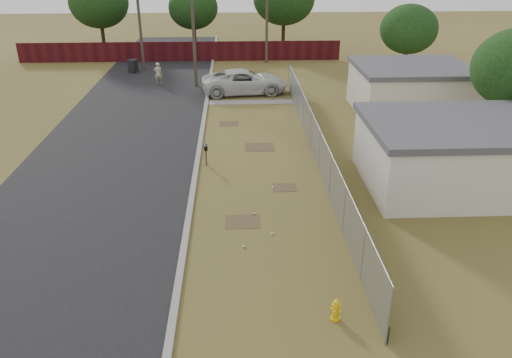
{
  "coord_description": "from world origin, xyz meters",
  "views": [
    {
      "loc": [
        -1.02,
        -22.49,
        10.31
      ],
      "look_at": [
        -0.17,
        -3.31,
        1.1
      ],
      "focal_mm": 35.0,
      "sensor_mm": 36.0,
      "label": 1
    }
  ],
  "objects_px": {
    "pedestrian": "(158,73)",
    "trash_bin": "(133,66)",
    "mailbox": "(206,149)",
    "pickup_truck": "(245,82)",
    "fire_hydrant": "(336,310)"
  },
  "relations": [
    {
      "from": "mailbox",
      "to": "trash_bin",
      "type": "bearing_deg",
      "value": 109.73
    },
    {
      "from": "fire_hydrant",
      "to": "trash_bin",
      "type": "bearing_deg",
      "value": 110.12
    },
    {
      "from": "fire_hydrant",
      "to": "mailbox",
      "type": "height_order",
      "value": "mailbox"
    },
    {
      "from": "fire_hydrant",
      "to": "pedestrian",
      "type": "relative_size",
      "value": 0.43
    },
    {
      "from": "pickup_truck",
      "to": "mailbox",
      "type": "bearing_deg",
      "value": 163.88
    },
    {
      "from": "mailbox",
      "to": "pickup_truck",
      "type": "height_order",
      "value": "pickup_truck"
    },
    {
      "from": "pedestrian",
      "to": "fire_hydrant",
      "type": "bearing_deg",
      "value": 98.26
    },
    {
      "from": "pickup_truck",
      "to": "pedestrian",
      "type": "relative_size",
      "value": 3.65
    },
    {
      "from": "fire_hydrant",
      "to": "pickup_truck",
      "type": "relative_size",
      "value": 0.12
    },
    {
      "from": "mailbox",
      "to": "pedestrian",
      "type": "xyz_separation_m",
      "value": [
        -4.48,
        16.01,
        -0.02
      ]
    },
    {
      "from": "mailbox",
      "to": "pedestrian",
      "type": "relative_size",
      "value": 0.65
    },
    {
      "from": "pedestrian",
      "to": "trash_bin",
      "type": "bearing_deg",
      "value": -65.83
    },
    {
      "from": "fire_hydrant",
      "to": "trash_bin",
      "type": "relative_size",
      "value": 0.68
    },
    {
      "from": "pedestrian",
      "to": "pickup_truck",
      "type": "bearing_deg",
      "value": 147.48
    },
    {
      "from": "fire_hydrant",
      "to": "mailbox",
      "type": "relative_size",
      "value": 0.67
    }
  ]
}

